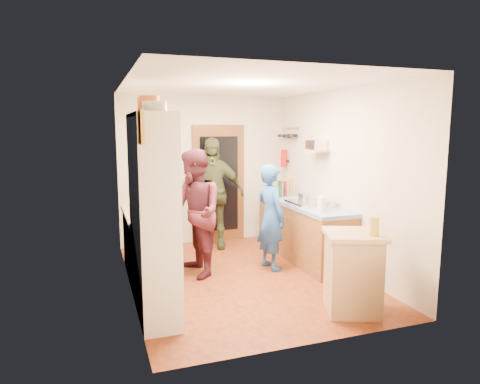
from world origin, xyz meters
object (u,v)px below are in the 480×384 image
right_counter_base (303,232)px  person_left (196,212)px  island_base (353,274)px  hutch_body (153,216)px  person_hob (273,217)px  person_back (212,193)px

right_counter_base → person_left: 1.84m
island_base → person_left: bearing=127.1°
hutch_body → person_left: bearing=56.6°
hutch_body → island_base: size_ratio=2.56×
person_hob → person_left: 1.13m
hutch_body → person_back: hutch_body is taller
island_base → person_left: size_ratio=0.48×
hutch_body → person_left: hutch_body is taller
hutch_body → person_hob: bearing=28.0°
island_base → person_hob: size_ratio=0.56×
person_left → right_counter_base: bearing=89.9°
right_counter_base → island_base: 2.03m
island_base → person_left: 2.29m
hutch_body → person_hob: size_ratio=1.43×
island_base → person_left: (-1.36, 1.79, 0.46)m
person_hob → hutch_body: bearing=107.1°
person_left → person_hob: bearing=77.5°
island_base → person_hob: (-0.23, 1.67, 0.34)m
right_counter_base → person_hob: (-0.65, -0.31, 0.35)m
person_hob → person_back: 1.48m
person_left → person_back: 1.38m
person_hob → right_counter_base: bearing=-75.0°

